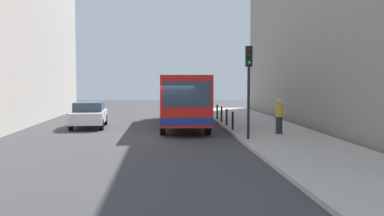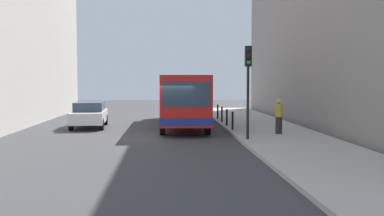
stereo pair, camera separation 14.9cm
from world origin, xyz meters
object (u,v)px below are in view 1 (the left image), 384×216
bollard_near (233,121)px  pedestrian_near_signal (279,116)px  bus (182,97)px  bollard_far (222,114)px  bollard_mid (227,117)px  bollard_farthest (217,112)px  car_beside_bus (89,114)px  traffic_light (249,74)px

bollard_near → pedestrian_near_signal: (1.97, -1.92, 0.37)m
bus → bollard_far: 2.99m
bus → bollard_mid: (2.51, -1.01, -1.10)m
bollard_near → bollard_farthest: (0.00, 6.62, 0.00)m
bollard_mid → pedestrian_near_signal: (1.97, -4.13, 0.37)m
car_beside_bus → bollard_farthest: (7.91, 3.55, -0.16)m
car_beside_bus → pedestrian_near_signal: pedestrian_near_signal is taller
bollard_farthest → pedestrian_near_signal: (1.97, -8.54, 0.37)m
traffic_light → bollard_far: traffic_light is taller
bollard_mid → bollard_far: same height
bus → pedestrian_near_signal: 6.85m
car_beside_bus → bollard_farthest: size_ratio=4.72×
car_beside_bus → traffic_light: bearing=136.5°
pedestrian_near_signal → bollard_near: bearing=124.7°
bollard_far → pedestrian_near_signal: (1.97, -6.33, 0.37)m
pedestrian_near_signal → bus: bearing=120.1°
bollard_near → bus: bearing=128.0°
bollard_mid → bus: bearing=158.1°
bollard_mid → pedestrian_near_signal: size_ratio=0.56×
bollard_far → pedestrian_near_signal: 6.64m
traffic_light → bollard_near: size_ratio=4.32×
traffic_light → bollard_far: 8.56m
bus → pedestrian_near_signal: (4.48, -5.14, -0.73)m
car_beside_bus → bollard_near: 8.49m
traffic_light → bollard_far: size_ratio=4.32×
bus → pedestrian_near_signal: bus is taller
bus → car_beside_bus: bus is taller
traffic_light → bollard_mid: bearing=91.0°
bollard_farthest → traffic_light: bearing=-89.5°
bollard_near → bollard_mid: (0.00, 2.21, 0.00)m
traffic_light → bollard_mid: (-0.10, 6.01, -2.38)m
bollard_far → pedestrian_near_signal: bearing=-72.7°
bus → car_beside_bus: (-5.40, -0.15, -0.94)m
bollard_near → bollard_mid: 2.21m
traffic_light → bollard_near: (-0.10, 3.81, -2.38)m
bollard_near → bollard_farthest: 6.62m
traffic_light → bollard_farthest: traffic_light is taller
bollard_near → traffic_light: bearing=-88.5°
bollard_farthest → bus: bearing=-126.4°
pedestrian_near_signal → car_beside_bus: bearing=142.2°
bus → bollard_mid: size_ratio=11.62×
car_beside_bus → traffic_light: traffic_light is taller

